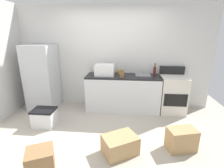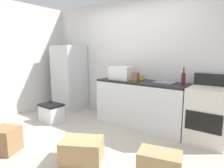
# 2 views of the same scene
# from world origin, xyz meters

# --- Properties ---
(ground_plane) EXTENTS (6.00, 6.00, 0.00)m
(ground_plane) POSITION_xyz_m (0.00, 0.00, 0.00)
(ground_plane) COLOR #B2A899
(wall_back) EXTENTS (5.00, 0.10, 2.60)m
(wall_back) POSITION_xyz_m (0.00, 1.55, 1.30)
(wall_back) COLOR silver
(wall_back) RESTS_ON ground_plane
(wall_left) EXTENTS (0.10, 3.20, 2.60)m
(wall_left) POSITION_xyz_m (-2.45, 0.00, 1.30)
(wall_left) COLOR silver
(wall_left) RESTS_ON ground_plane
(kitchen_counter) EXTENTS (1.80, 0.60, 0.90)m
(kitchen_counter) POSITION_xyz_m (0.30, 1.20, 0.45)
(kitchen_counter) COLOR silver
(kitchen_counter) RESTS_ON ground_plane
(refrigerator) EXTENTS (0.68, 0.66, 1.63)m
(refrigerator) POSITION_xyz_m (-1.75, 1.15, 0.81)
(refrigerator) COLOR silver
(refrigerator) RESTS_ON ground_plane
(stove_oven) EXTENTS (0.60, 0.61, 1.10)m
(stove_oven) POSITION_xyz_m (1.52, 1.21, 0.47)
(stove_oven) COLOR silver
(stove_oven) RESTS_ON ground_plane
(microwave) EXTENTS (0.46, 0.34, 0.27)m
(microwave) POSITION_xyz_m (-0.15, 1.18, 1.04)
(microwave) COLOR white
(microwave) RESTS_ON kitchen_counter
(sink_basin) EXTENTS (0.36, 0.32, 0.03)m
(sink_basin) POSITION_xyz_m (0.78, 1.22, 0.92)
(sink_basin) COLOR slate
(sink_basin) RESTS_ON kitchen_counter
(wine_bottle) EXTENTS (0.07, 0.07, 0.30)m
(wine_bottle) POSITION_xyz_m (1.07, 1.32, 1.01)
(wine_bottle) COLOR #591E19
(wine_bottle) RESTS_ON kitchen_counter
(coffee_mug) EXTENTS (0.08, 0.08, 0.10)m
(coffee_mug) POSITION_xyz_m (0.20, 1.40, 0.95)
(coffee_mug) COLOR gold
(coffee_mug) RESTS_ON kitchen_counter
(knife_block) EXTENTS (0.10, 0.10, 0.18)m
(knife_block) POSITION_xyz_m (0.28, 1.02, 0.99)
(knife_block) COLOR brown
(knife_block) RESTS_ON kitchen_counter
(cardboard_box_large) EXTENTS (0.47, 0.46, 0.37)m
(cardboard_box_large) POSITION_xyz_m (-0.78, -0.95, 0.18)
(cardboard_box_large) COLOR olive
(cardboard_box_large) RESTS_ON ground_plane
(cardboard_box_medium) EXTENTS (0.66, 0.61, 0.31)m
(cardboard_box_medium) POSITION_xyz_m (0.31, -0.45, 0.15)
(cardboard_box_medium) COLOR tan
(cardboard_box_medium) RESTS_ON ground_plane
(cardboard_box_small) EXTENTS (0.52, 0.39, 0.38)m
(cardboard_box_small) POSITION_xyz_m (1.33, -0.26, 0.19)
(cardboard_box_small) COLOR tan
(cardboard_box_small) RESTS_ON ground_plane
(storage_bin) EXTENTS (0.46, 0.36, 0.38)m
(storage_bin) POSITION_xyz_m (-1.32, 0.25, 0.19)
(storage_bin) COLOR silver
(storage_bin) RESTS_ON ground_plane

